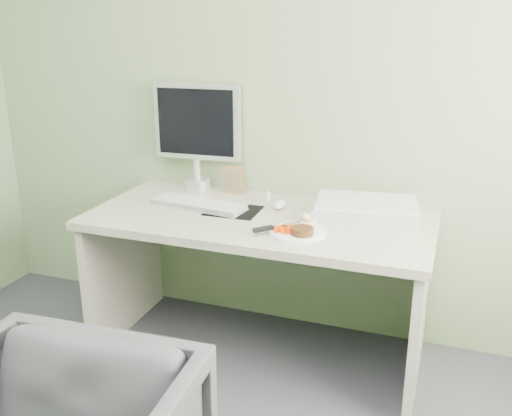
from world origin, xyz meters
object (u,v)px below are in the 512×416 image
(plate, at_px, (298,233))
(monitor, at_px, (197,131))
(scanner, at_px, (366,211))
(desk, at_px, (259,252))

(plate, distance_m, monitor, 0.89)
(plate, height_order, scanner, scanner)
(scanner, distance_m, monitor, 0.99)
(desk, bearing_deg, scanner, 16.10)
(scanner, bearing_deg, plate, -136.52)
(desk, height_order, plate, plate)
(plate, relative_size, monitor, 0.43)
(desk, distance_m, monitor, 0.75)
(plate, height_order, monitor, monitor)
(desk, bearing_deg, plate, -35.03)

